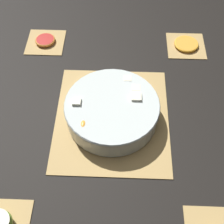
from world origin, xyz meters
name	(u,v)px	position (x,y,z in m)	size (l,w,h in m)	color
ground_plane	(112,118)	(0.00, 0.00, 0.00)	(6.00, 6.00, 0.00)	black
bamboo_mat_center	(112,118)	(0.00, 0.00, 0.00)	(0.41, 0.36, 0.01)	tan
coaster_mat_near_left	(46,42)	(-0.35, -0.27, 0.00)	(0.14, 0.14, 0.01)	tan
coaster_mat_far_left	(186,46)	(-0.35, 0.27, 0.00)	(0.14, 0.14, 0.01)	tan
fruit_salad_bowl	(112,110)	(0.00, 0.00, 0.05)	(0.29, 0.29, 0.08)	silver
orange_slice_whole	(186,44)	(-0.35, 0.27, 0.01)	(0.09, 0.09, 0.01)	#F9A338
grapefruit_slice	(45,40)	(-0.35, -0.27, 0.01)	(0.08, 0.08, 0.01)	#B2231E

